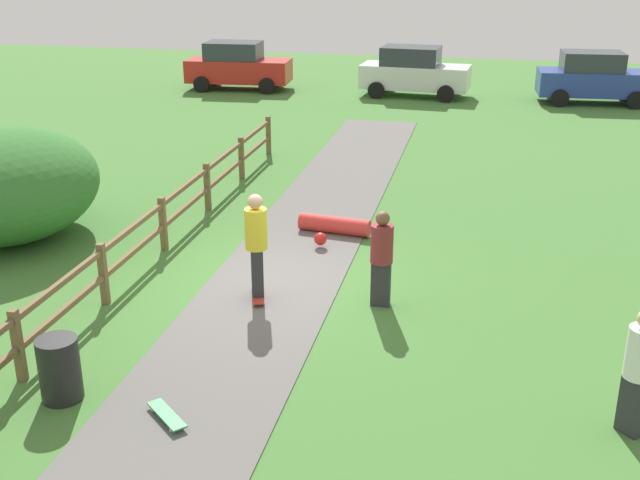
# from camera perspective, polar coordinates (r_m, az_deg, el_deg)

# --- Properties ---
(ground_plane) EXTENTS (60.00, 60.00, 0.00)m
(ground_plane) POSITION_cam_1_polar(r_m,az_deg,el_deg) (14.27, -3.46, -3.37)
(ground_plane) COLOR #427533
(asphalt_path) EXTENTS (2.40, 28.00, 0.02)m
(asphalt_path) POSITION_cam_1_polar(r_m,az_deg,el_deg) (14.27, -3.46, -3.33)
(asphalt_path) COLOR #605E5B
(asphalt_path) RESTS_ON ground_plane
(wooden_fence) EXTENTS (0.12, 18.12, 1.10)m
(wooden_fence) POSITION_cam_1_polar(r_m,az_deg,el_deg) (14.89, -13.20, -0.07)
(wooden_fence) COLOR brown
(wooden_fence) RESTS_ON ground_plane
(bush_large) EXTENTS (3.41, 4.09, 2.27)m
(bush_large) POSITION_cam_1_polar(r_m,az_deg,el_deg) (17.42, -21.43, 3.72)
(bush_large) COLOR #33702D
(bush_large) RESTS_ON ground_plane
(trash_bin) EXTENTS (0.56, 0.56, 0.90)m
(trash_bin) POSITION_cam_1_polar(r_m,az_deg,el_deg) (11.32, -18.27, -8.84)
(trash_bin) COLOR black
(trash_bin) RESTS_ON ground_plane
(skater_riding) EXTENTS (0.48, 0.82, 1.89)m
(skater_riding) POSITION_cam_1_polar(r_m,az_deg,el_deg) (13.38, -4.62, -0.09)
(skater_riding) COLOR #B23326
(skater_riding) RESTS_ON asphalt_path
(skater_fallen) EXTENTS (1.57, 1.29, 0.36)m
(skater_fallen) POSITION_cam_1_polar(r_m,az_deg,el_deg) (16.63, 0.97, 1.02)
(skater_fallen) COLOR red
(skater_fallen) RESTS_ON asphalt_path
(skateboard_loose) EXTENTS (0.73, 0.69, 0.08)m
(skateboard_loose) POSITION_cam_1_polar(r_m,az_deg,el_deg) (10.68, -10.99, -12.28)
(skateboard_loose) COLOR #338C4C
(skateboard_loose) RESTS_ON asphalt_path
(bystander_maroon) EXTENTS (0.38, 0.38, 1.68)m
(bystander_maroon) POSITION_cam_1_polar(r_m,az_deg,el_deg) (13.23, 4.47, -1.06)
(bystander_maroon) COLOR #2D2D33
(bystander_maroon) RESTS_ON ground_plane
(bystander_white) EXTENTS (0.54, 0.54, 1.72)m
(bystander_white) POSITION_cam_1_polar(r_m,az_deg,el_deg) (10.58, 22.05, -8.48)
(bystander_white) COLOR #2D2D33
(bystander_white) RESTS_ON ground_plane
(parked_car_red) EXTENTS (4.30, 2.21, 1.92)m
(parked_car_red) POSITION_cam_1_polar(r_m,az_deg,el_deg) (33.37, -5.97, 12.39)
(parked_car_red) COLOR red
(parked_car_red) RESTS_ON ground_plane
(parked_car_white) EXTENTS (4.32, 2.25, 1.92)m
(parked_car_white) POSITION_cam_1_polar(r_m,az_deg,el_deg) (31.90, 6.79, 11.96)
(parked_car_white) COLOR silver
(parked_car_white) RESTS_ON ground_plane
(parked_car_blue) EXTENTS (4.30, 2.21, 1.92)m
(parked_car_blue) POSITION_cam_1_polar(r_m,az_deg,el_deg) (31.96, 19.18, 10.99)
(parked_car_blue) COLOR #283D99
(parked_car_blue) RESTS_ON ground_plane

